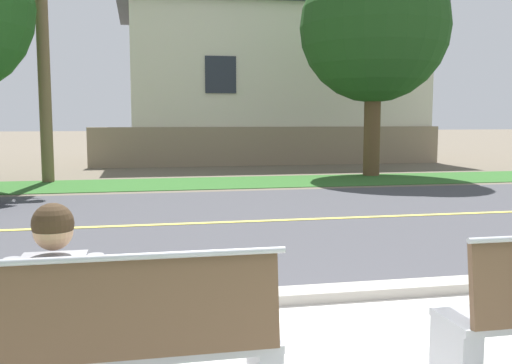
% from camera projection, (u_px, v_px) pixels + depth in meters
% --- Properties ---
extents(ground_plane, '(140.00, 140.00, 0.00)m').
position_uv_depth(ground_plane, '(211.00, 209.00, 10.82)').
color(ground_plane, '#665B4C').
extents(curb_edge, '(44.00, 0.30, 0.11)m').
position_uv_depth(curb_edge, '(287.00, 296.00, 5.31)').
color(curb_edge, '#ADA89E').
rests_on(curb_edge, ground_plane).
extents(street_asphalt, '(52.00, 8.00, 0.01)m').
position_uv_depth(street_asphalt, '(223.00, 223.00, 9.36)').
color(street_asphalt, '#424247').
rests_on(street_asphalt, ground_plane).
extents(road_centre_line, '(48.00, 0.14, 0.01)m').
position_uv_depth(road_centre_line, '(223.00, 222.00, 9.35)').
color(road_centre_line, '#E0CC4C').
rests_on(road_centre_line, ground_plane).
extents(far_verge_grass, '(48.00, 2.80, 0.02)m').
position_uv_depth(far_verge_grass, '(191.00, 183.00, 14.97)').
color(far_verge_grass, '#2D6026').
rests_on(far_verge_grass, ground_plane).
extents(bench_left, '(1.83, 0.48, 1.01)m').
position_uv_depth(bench_left, '(116.00, 347.00, 3.12)').
color(bench_left, '#9EA0A8').
rests_on(bench_left, ground_plane).
extents(seated_person_grey, '(0.52, 0.68, 1.25)m').
position_uv_depth(seated_person_grey, '(59.00, 302.00, 3.20)').
color(seated_person_grey, '#333D56').
rests_on(seated_person_grey, ground_plane).
extents(shade_tree_centre, '(4.33, 4.33, 7.14)m').
position_uv_depth(shade_tree_centre, '(380.00, 16.00, 16.50)').
color(shade_tree_centre, brown).
rests_on(shade_tree_centre, ground_plane).
extents(garden_wall, '(13.00, 0.36, 1.40)m').
position_uv_depth(garden_wall, '(272.00, 146.00, 20.85)').
color(garden_wall, gray).
rests_on(garden_wall, ground_plane).
extents(house_across_street, '(12.24, 6.91, 6.49)m').
position_uv_depth(house_across_street, '(270.00, 80.00, 23.81)').
color(house_across_street, beige).
rests_on(house_across_street, ground_plane).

